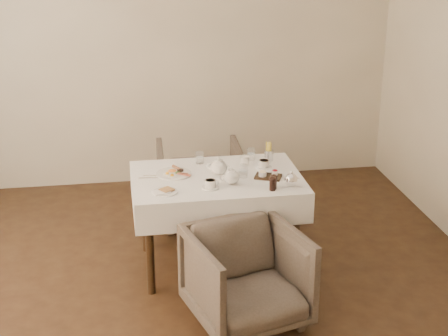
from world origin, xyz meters
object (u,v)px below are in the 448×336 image
at_px(table, 217,191).
at_px(armchair_near, 247,277).
at_px(breakfast_plate, 174,173).
at_px(teapot_centre, 219,166).
at_px(armchair_far, 200,183).

height_order(table, armchair_near, table).
xyz_separation_m(breakfast_plate, teapot_centre, (0.34, -0.06, 0.06)).
bearing_deg(armchair_far, armchair_near, 95.86).
relative_size(armchair_near, teapot_centre, 4.18).
relative_size(table, breakfast_plate, 4.75).
relative_size(armchair_near, breakfast_plate, 2.73).
xyz_separation_m(table, breakfast_plate, (-0.31, 0.10, 0.13)).
bearing_deg(teapot_centre, table, -104.48).
distance_m(armchair_near, breakfast_plate, 1.07).
height_order(armchair_near, armchair_far, armchair_far).
bearing_deg(table, breakfast_plate, 162.42).
height_order(table, armchair_far, table).
relative_size(table, armchair_far, 1.68).
xyz_separation_m(table, armchair_near, (0.08, -0.80, -0.30)).
distance_m(table, armchair_near, 0.86).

